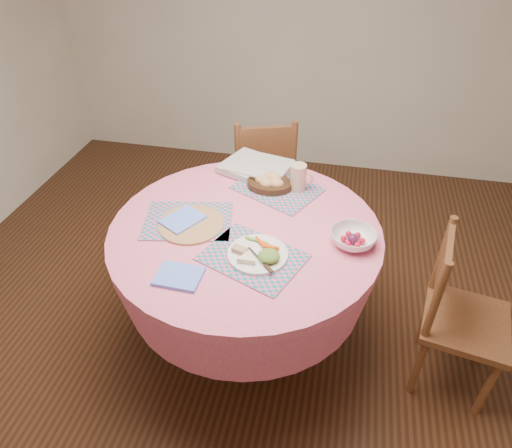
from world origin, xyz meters
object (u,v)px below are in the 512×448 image
Objects in this scene: dining_table at (246,260)px; dinner_plate at (259,254)px; chair_back at (263,175)px; latte_mug at (299,177)px; fruit_bowl at (353,238)px; chair_right at (457,313)px; wicker_trivet at (191,224)px; bread_bowl at (270,182)px.

dining_table is 4.89× the size of dinner_plate.
chair_back is 0.73m from latte_mug.
chair_right is at bearing -1.29° from fruit_bowl.
wicker_trivet is 0.59m from latte_mug.
latte_mug is at bearing 99.26° from chair_back.
chair_right is at bearing -21.70° from bread_bowl.
chair_back is at bearing 117.09° from latte_mug.
chair_back is (-1.09, 0.96, 0.03)m from chair_right.
dining_table is at bearing -117.39° from latte_mug.
fruit_bowl is at bearing 103.65° from chair_back.
dinner_plate is (0.10, -0.19, 0.22)m from dining_table.
chair_right is 3.64× the size of bread_bowl.
chair_back is 0.68m from bread_bowl.
latte_mug is 0.69× the size of fruit_bowl.
dining_table is 0.49m from latte_mug.
bread_bowl is at bearing 96.02° from dinner_plate.
dinner_plate is 1.86× the size of latte_mug.
latte_mug is (0.29, -0.57, 0.36)m from chair_back.
bread_bowl is at bearing 52.54° from wicker_trivet.
dining_table is at bearing 99.17° from chair_right.
chair_back is at bearing 59.26° from chair_right.
chair_right reaches higher than wicker_trivet.
dinner_plate is (0.35, -0.15, 0.02)m from wicker_trivet.
latte_mug reaches higher than wicker_trivet.
dining_table is at bearing -97.55° from bread_bowl.
latte_mug is at bearing 127.35° from fruit_bowl.
bread_bowl is at bearing -173.81° from latte_mug.
chair_back reaches higher than dining_table.
wicker_trivet is 1.30× the size of bread_bowl.
dining_table is 0.95m from chair_back.
chair_right is at bearing 120.83° from chair_back.
latte_mug reaches higher than bread_bowl.
latte_mug is (0.44, 0.40, 0.07)m from wicker_trivet.
chair_right is at bearing -1.42° from dining_table.
chair_back reaches higher than dinner_plate.
wicker_trivet is (-0.25, -0.03, 0.20)m from dining_table.
dining_table is 0.53m from fruit_bowl.
dinner_plate is at bearing -61.01° from dining_table.
latte_mug reaches higher than dining_table.
bread_bowl reaches higher than wicker_trivet.
wicker_trivet is at bearing -172.72° from dining_table.
dining_table is 0.30m from dinner_plate.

